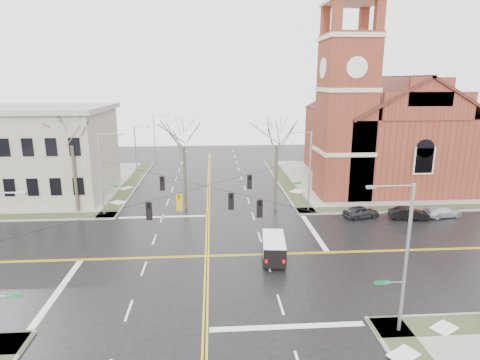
{
  "coord_description": "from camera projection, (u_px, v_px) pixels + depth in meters",
  "views": [
    {
      "loc": [
        0.63,
        -31.76,
        14.57
      ],
      "look_at": [
        3.25,
        6.0,
        5.15
      ],
      "focal_mm": 30.0,
      "sensor_mm": 36.0,
      "label": 1
    }
  ],
  "objects": [
    {
      "name": "tree_nw_near",
      "position": [
        184.0,
        143.0,
        45.31
      ],
      "size": [
        4.0,
        4.0,
        10.62
      ],
      "color": "#322820",
      "rests_on": "ground"
    },
    {
      "name": "parked_car_a",
      "position": [
        361.0,
        212.0,
        43.56
      ],
      "size": [
        4.24,
        2.53,
        1.35
      ],
      "primitive_type": "imported",
      "rotation": [
        0.0,
        0.0,
        1.82
      ],
      "color": "black",
      "rests_on": "ground"
    },
    {
      "name": "ground",
      "position": [
        207.0,
        256.0,
        34.22
      ],
      "size": [
        120.0,
        120.0,
        0.0
      ],
      "primitive_type": "plane",
      "color": "black",
      "rests_on": "ground"
    },
    {
      "name": "parked_car_b",
      "position": [
        409.0,
        213.0,
        43.09
      ],
      "size": [
        4.23,
        1.99,
        1.34
      ],
      "primitive_type": "imported",
      "rotation": [
        0.0,
        0.0,
        1.43
      ],
      "color": "black",
      "rests_on": "ground"
    },
    {
      "name": "civic_building_a",
      "position": [
        34.0,
        154.0,
        50.78
      ],
      "size": [
        18.0,
        14.0,
        11.0
      ],
      "primitive_type": "cube",
      "color": "gray",
      "rests_on": "ground"
    },
    {
      "name": "streetlight_north_b",
      "position": [
        155.0,
        133.0,
        78.89
      ],
      "size": [
        2.3,
        0.2,
        8.0
      ],
      "color": "gray",
      "rests_on": "ground"
    },
    {
      "name": "streetlight_north_a",
      "position": [
        137.0,
        150.0,
        59.53
      ],
      "size": [
        2.3,
        0.2,
        8.0
      ],
      "color": "gray",
      "rests_on": "ground"
    },
    {
      "name": "signal_pole_se",
      "position": [
        404.0,
        256.0,
        22.65
      ],
      "size": [
        2.75,
        0.22,
        9.0
      ],
      "color": "gray",
      "rests_on": "ground"
    },
    {
      "name": "road_markings",
      "position": [
        207.0,
        256.0,
        34.22
      ],
      "size": [
        100.0,
        100.0,
        0.01
      ],
      "color": "gold",
      "rests_on": "ground"
    },
    {
      "name": "signal_pole_ne",
      "position": [
        308.0,
        169.0,
        44.92
      ],
      "size": [
        2.75,
        0.22,
        9.0
      ],
      "color": "gray",
      "rests_on": "ground"
    },
    {
      "name": "sidewalks",
      "position": [
        207.0,
        255.0,
        34.2
      ],
      "size": [
        80.0,
        80.0,
        0.17
      ],
      "color": "gray",
      "rests_on": "ground"
    },
    {
      "name": "tree_nw_far",
      "position": [
        71.0,
        141.0,
        43.62
      ],
      "size": [
        4.0,
        4.0,
        11.26
      ],
      "color": "#322820",
      "rests_on": "ground"
    },
    {
      "name": "signal_pole_nw",
      "position": [
        103.0,
        172.0,
        43.4
      ],
      "size": [
        2.75,
        0.22,
        9.0
      ],
      "color": "gray",
      "rests_on": "ground"
    },
    {
      "name": "church",
      "position": [
        379.0,
        124.0,
        57.84
      ],
      "size": [
        24.28,
        27.48,
        27.5
      ],
      "color": "maroon",
      "rests_on": "ground"
    },
    {
      "name": "traffic_signals",
      "position": [
        206.0,
        197.0,
        32.26
      ],
      "size": [
        8.21,
        8.26,
        1.3
      ],
      "color": "black",
      "rests_on": "ground"
    },
    {
      "name": "tree_ne",
      "position": [
        277.0,
        142.0,
        45.14
      ],
      "size": [
        4.0,
        4.0,
        10.89
      ],
      "color": "#322820",
      "rests_on": "ground"
    },
    {
      "name": "span_wires",
      "position": [
        205.0,
        186.0,
        32.72
      ],
      "size": [
        23.02,
        23.02,
        0.03
      ],
      "color": "black",
      "rests_on": "ground"
    },
    {
      "name": "parked_car_c",
      "position": [
        442.0,
        211.0,
        43.94
      ],
      "size": [
        4.56,
        2.48,
        1.25
      ],
      "primitive_type": "imported",
      "rotation": [
        0.0,
        0.0,
        1.75
      ],
      "color": "#BEBDC0",
      "rests_on": "ground"
    },
    {
      "name": "cargo_van",
      "position": [
        274.0,
        246.0,
        33.64
      ],
      "size": [
        2.32,
        4.88,
        1.79
      ],
      "rotation": [
        0.0,
        0.0,
        -0.11
      ],
      "color": "white",
      "rests_on": "ground"
    }
  ]
}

